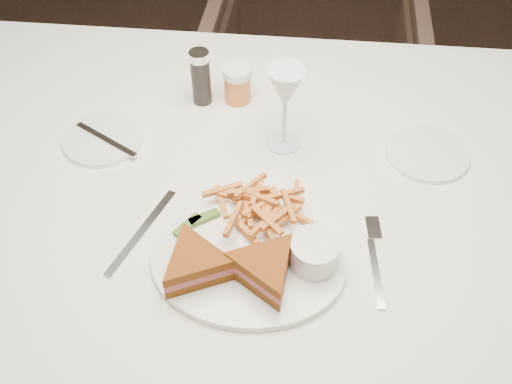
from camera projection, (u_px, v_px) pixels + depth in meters
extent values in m
cube|color=white|center=(260.00, 299.00, 1.33)|extent=(1.61, 1.14, 0.75)
imported|color=#412F28|center=(312.00, 76.00, 1.94)|extent=(0.72, 0.68, 0.70)
ellipsoid|color=white|center=(249.00, 262.00, 0.93)|extent=(0.34, 0.27, 0.01)
cube|color=silver|center=(142.00, 232.00, 0.98)|extent=(0.07, 0.20, 0.00)
cylinder|color=white|center=(103.00, 138.00, 1.14)|extent=(0.16, 0.16, 0.01)
cylinder|color=white|center=(427.00, 153.00, 1.11)|extent=(0.16, 0.16, 0.01)
cylinder|color=black|center=(201.00, 77.00, 1.18)|extent=(0.04, 0.04, 0.12)
cylinder|color=#C6682F|center=(237.00, 84.00, 1.20)|extent=(0.06, 0.06, 0.08)
cube|color=#3C6423|center=(204.00, 218.00, 0.98)|extent=(0.05, 0.05, 0.01)
cube|color=#3C6423|center=(188.00, 226.00, 0.97)|extent=(0.04, 0.06, 0.01)
cylinder|color=white|center=(314.00, 253.00, 0.90)|extent=(0.08, 0.08, 0.05)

